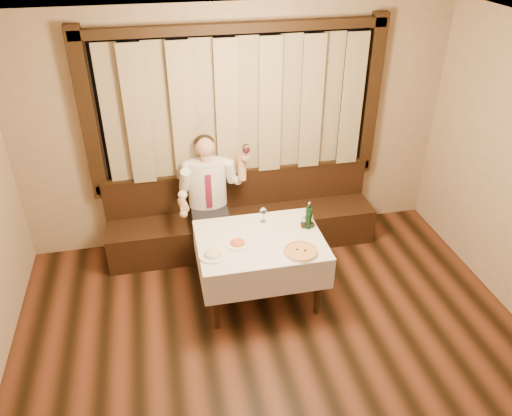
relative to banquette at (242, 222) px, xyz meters
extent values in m
cube|color=silver|center=(0.00, -2.72, 2.49)|extent=(5.00, 6.00, 0.01)
cube|color=tan|center=(0.00, 0.28, 1.09)|extent=(5.00, 0.01, 2.80)
cube|color=black|center=(0.00, 0.26, 1.39)|extent=(3.00, 0.02, 1.60)
cube|color=orange|center=(-0.70, 0.25, 1.09)|extent=(0.50, 0.01, 0.40)
cube|color=black|center=(0.00, 0.22, 0.54)|extent=(3.30, 0.12, 0.10)
cube|color=black|center=(0.00, 0.22, 2.24)|extent=(3.30, 0.12, 0.10)
cube|color=black|center=(-1.60, 0.22, 1.39)|extent=(0.16, 0.12, 1.90)
cube|color=black|center=(1.60, 0.22, 1.39)|extent=(0.16, 0.12, 1.90)
cube|color=#988862|center=(0.00, 0.16, 1.39)|extent=(2.90, 0.08, 1.55)
cube|color=black|center=(0.00, -0.04, -0.09)|extent=(3.20, 0.60, 0.45)
cube|color=black|center=(0.00, 0.20, 0.36)|extent=(3.20, 0.12, 0.45)
cube|color=black|center=(0.00, 0.20, 0.61)|extent=(3.20, 0.14, 0.04)
cylinder|color=black|center=(-0.52, -1.39, 0.04)|extent=(0.06, 0.06, 0.71)
cylinder|color=black|center=(0.52, -1.39, 0.04)|extent=(0.06, 0.06, 0.71)
cylinder|color=black|center=(-0.52, -0.65, 0.04)|extent=(0.06, 0.06, 0.71)
cylinder|color=black|center=(0.52, -0.65, 0.04)|extent=(0.06, 0.06, 0.71)
cube|color=black|center=(0.00, -1.02, 0.42)|extent=(1.20, 0.90, 0.04)
cube|color=silver|center=(0.00, -1.02, 0.44)|extent=(1.26, 0.96, 0.01)
cube|color=silver|center=(0.00, -1.50, 0.27)|extent=(1.26, 0.01, 0.35)
cube|color=silver|center=(0.00, -0.54, 0.27)|extent=(1.26, 0.01, 0.35)
cube|color=silver|center=(-0.63, -1.02, 0.27)|extent=(0.01, 0.96, 0.35)
cube|color=silver|center=(0.63, -1.02, 0.27)|extent=(0.01, 0.96, 0.35)
cylinder|color=white|center=(0.33, -1.33, 0.45)|extent=(0.35, 0.35, 0.01)
cylinder|color=#C5501D|center=(0.33, -1.33, 0.46)|extent=(0.32, 0.32, 0.01)
torus|color=tan|center=(0.33, -1.33, 0.47)|extent=(0.33, 0.33, 0.02)
sphere|color=black|center=(0.30, -1.31, 0.47)|extent=(0.02, 0.02, 0.02)
sphere|color=black|center=(0.37, -1.34, 0.47)|extent=(0.02, 0.02, 0.02)
cylinder|color=white|center=(-0.24, -1.07, 0.45)|extent=(0.24, 0.24, 0.01)
ellipsoid|color=#C85A20|center=(-0.24, -1.07, 0.49)|extent=(0.15, 0.15, 0.07)
cylinder|color=white|center=(-0.51, -1.21, 0.45)|extent=(0.27, 0.27, 0.02)
ellipsoid|color=#D2C188|center=(-0.51, -1.21, 0.50)|extent=(0.17, 0.17, 0.08)
cylinder|color=#0E411A|center=(0.53, -0.93, 0.57)|extent=(0.07, 0.07, 0.25)
cylinder|color=#0E411A|center=(0.53, -0.93, 0.71)|extent=(0.03, 0.03, 0.06)
cylinder|color=silver|center=(0.53, -0.93, 0.74)|extent=(0.03, 0.03, 0.01)
cylinder|color=white|center=(0.10, -0.73, 0.45)|extent=(0.06, 0.06, 0.01)
cylinder|color=white|center=(0.10, -0.73, 0.50)|extent=(0.01, 0.01, 0.10)
ellipsoid|color=white|center=(0.10, -0.73, 0.59)|extent=(0.07, 0.07, 0.08)
cube|color=black|center=(0.53, -0.91, 0.47)|extent=(0.14, 0.07, 0.04)
cube|color=black|center=(0.53, -0.91, 0.54)|extent=(0.02, 0.07, 0.10)
cylinder|color=white|center=(0.49, -0.91, 0.52)|extent=(0.04, 0.04, 0.08)
cylinder|color=silver|center=(0.49, -0.91, 0.56)|extent=(0.04, 0.04, 0.01)
cylinder|color=white|center=(0.57, -0.91, 0.52)|extent=(0.04, 0.04, 0.08)
cylinder|color=silver|center=(0.57, -0.91, 0.56)|extent=(0.04, 0.04, 0.01)
cube|color=black|center=(-0.40, -0.17, 0.22)|extent=(0.42, 0.47, 0.17)
cube|color=black|center=(-0.52, -0.40, -0.09)|extent=(0.12, 0.13, 0.45)
cube|color=black|center=(-0.29, -0.40, -0.09)|extent=(0.12, 0.13, 0.45)
ellipsoid|color=white|center=(-0.40, -0.01, 0.59)|extent=(0.44, 0.27, 0.57)
cube|color=maroon|center=(-0.40, -0.15, 0.56)|extent=(0.07, 0.01, 0.42)
cylinder|color=tan|center=(-0.40, -0.01, 0.91)|extent=(0.10, 0.10, 0.08)
sphere|color=tan|center=(-0.40, -0.01, 1.05)|extent=(0.22, 0.22, 0.22)
ellipsoid|color=black|center=(-0.40, 0.02, 1.08)|extent=(0.23, 0.23, 0.17)
sphere|color=white|center=(-0.61, -0.01, 0.82)|extent=(0.14, 0.14, 0.14)
sphere|color=white|center=(-0.19, -0.01, 0.82)|extent=(0.14, 0.14, 0.14)
sphere|color=tan|center=(-0.72, -0.44, 0.47)|extent=(0.09, 0.09, 0.09)
sphere|color=tan|center=(0.02, -0.19, 0.96)|extent=(0.10, 0.10, 0.10)
cylinder|color=white|center=(0.02, -0.22, 1.00)|extent=(0.01, 0.01, 0.12)
ellipsoid|color=white|center=(0.02, -0.22, 1.09)|extent=(0.09, 0.09, 0.11)
ellipsoid|color=#4C070F|center=(0.02, -0.22, 1.07)|extent=(0.07, 0.07, 0.06)
camera|label=1|loc=(-0.90, -5.04, 3.32)|focal=35.00mm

